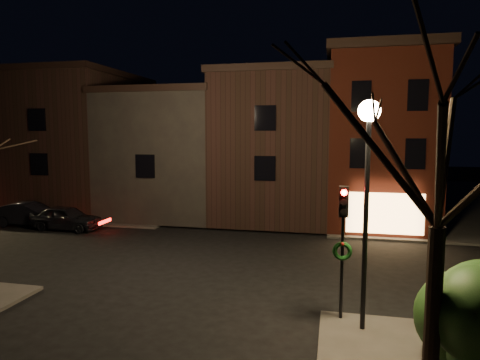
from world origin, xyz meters
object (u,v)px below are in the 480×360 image
Objects in this scene: street_lamp_near at (368,152)px; traffic_signal at (343,232)px; parked_car_a at (66,218)px; bare_tree_right at (443,112)px; parked_car_b at (30,214)px.

traffic_signal is at bearing 140.63° from street_lamp_near.
street_lamp_near is at bearing -39.37° from traffic_signal.
parked_car_a is (-16.29, 9.82, -4.46)m from street_lamp_near.
bare_tree_right reaches higher than parked_car_a.
street_lamp_near is 0.76× the size of bare_tree_right.
street_lamp_near is 1.54× the size of parked_car_a.
parked_car_a is (-17.59, 12.32, -5.43)m from bare_tree_right.
traffic_signal is at bearing 122.41° from bare_tree_right.
bare_tree_right is (1.30, -2.50, 0.97)m from street_lamp_near.
parked_car_b is (-20.42, 12.77, -5.42)m from bare_tree_right.
parked_car_a is 2.86m from parked_car_b.
street_lamp_near is at bearing -119.61° from parked_car_a.
traffic_signal is 0.48× the size of bare_tree_right.
street_lamp_near reaches higher than traffic_signal.
street_lamp_near is 1.60× the size of traffic_signal.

